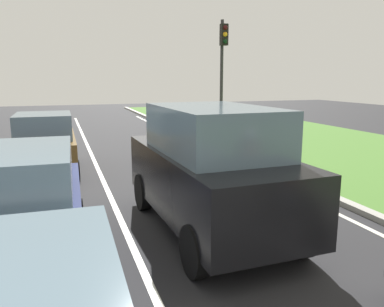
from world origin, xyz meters
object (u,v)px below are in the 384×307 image
(car_suv_ahead, at_px, (211,168))
(traffic_light_near_right, at_px, (223,59))
(car_sedan_left_lane, at_px, (13,218))
(car_hatchback_far, at_px, (45,144))

(car_suv_ahead, height_order, traffic_light_near_right, traffic_light_near_right)
(car_sedan_left_lane, distance_m, traffic_light_near_right, 13.31)
(car_hatchback_far, distance_m, traffic_light_near_right, 8.93)
(car_sedan_left_lane, bearing_deg, traffic_light_near_right, 56.22)
(car_suv_ahead, relative_size, car_hatchback_far, 1.23)
(car_sedan_left_lane, xyz_separation_m, traffic_light_near_right, (7.59, 10.61, 2.64))
(car_sedan_left_lane, distance_m, car_hatchback_far, 6.34)
(car_hatchback_far, bearing_deg, car_suv_ahead, -61.42)
(traffic_light_near_right, bearing_deg, car_sedan_left_lane, -125.57)
(car_hatchback_far, bearing_deg, car_sedan_left_lane, -91.74)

